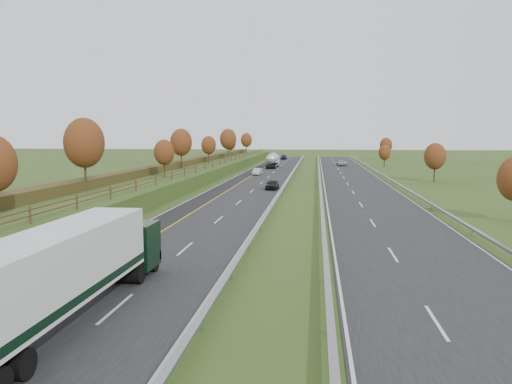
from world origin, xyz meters
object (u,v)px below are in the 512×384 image
(box_lorry, at_px, (69,269))
(road_tanker, at_px, (273,160))
(car_oncoming, at_px, (342,163))
(car_silver_mid, at_px, (257,172))
(car_small_far, at_px, (284,157))
(car_dark_near, at_px, (272,184))

(box_lorry, bearing_deg, road_tanker, 90.20)
(box_lorry, height_order, road_tanker, box_lorry)
(car_oncoming, bearing_deg, car_silver_mid, 55.93)
(road_tanker, bearing_deg, box_lorry, -89.80)
(road_tanker, xyz_separation_m, car_silver_mid, (-1.07, -23.00, -1.16))
(road_tanker, bearing_deg, car_silver_mid, -92.67)
(car_silver_mid, bearing_deg, car_small_far, 92.31)
(box_lorry, height_order, car_silver_mid, box_lorry)
(car_silver_mid, bearing_deg, car_oncoming, 63.98)
(box_lorry, distance_m, car_silver_mid, 78.47)
(road_tanker, height_order, car_dark_near, road_tanker)
(road_tanker, distance_m, car_oncoming, 19.38)
(box_lorry, bearing_deg, car_small_far, 90.16)
(box_lorry, relative_size, road_tanker, 1.45)
(car_silver_mid, distance_m, car_small_far, 64.61)
(car_silver_mid, bearing_deg, box_lorry, -85.74)
(box_lorry, distance_m, car_small_far, 143.06)
(box_lorry, bearing_deg, car_silver_mid, 91.05)
(road_tanker, xyz_separation_m, car_dark_near, (4.22, -49.03, -1.11))
(car_dark_near, bearing_deg, road_tanker, 97.36)
(box_lorry, xyz_separation_m, car_oncoming, (16.63, 110.71, -1.59))
(road_tanker, height_order, car_small_far, road_tanker)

